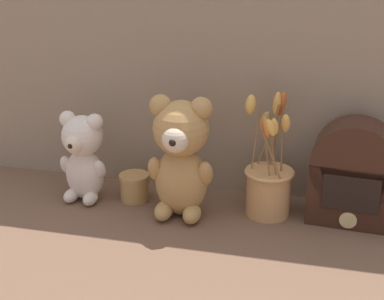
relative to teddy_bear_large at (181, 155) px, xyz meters
name	(u,v)px	position (x,y,z in m)	size (l,w,h in m)	color
ground_plane	(190,213)	(0.02, 0.01, -0.16)	(4.00, 4.00, 0.00)	brown
backdrop_wall	(206,53)	(0.02, 0.18, 0.21)	(1.42, 0.02, 0.75)	gray
teddy_bear_large	(181,155)	(0.00, 0.00, 0.00)	(0.17, 0.16, 0.31)	tan
teddy_bear_medium	(83,155)	(-0.27, 0.03, -0.04)	(0.13, 0.12, 0.24)	beige
flower_vase	(269,183)	(0.21, 0.06, -0.08)	(0.14, 0.16, 0.31)	tan
vintage_radio	(353,175)	(0.41, 0.07, -0.04)	(0.21, 0.13, 0.26)	#381E14
decorative_tin_tall	(134,187)	(-0.14, 0.05, -0.13)	(0.08, 0.08, 0.07)	tan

